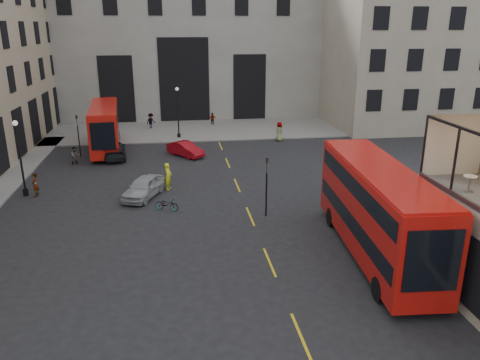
{
  "coord_description": "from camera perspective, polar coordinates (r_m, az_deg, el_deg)",
  "views": [
    {
      "loc": [
        -6.48,
        -14.66,
        11.41
      ],
      "look_at": [
        -2.89,
        10.33,
        3.0
      ],
      "focal_mm": 35.0,
      "sensor_mm": 36.0,
      "label": 1
    }
  ],
  "objects": [
    {
      "name": "ground",
      "position": [
        19.68,
        13.34,
        -17.59
      ],
      "size": [
        140.0,
        140.0,
        0.0
      ],
      "primitive_type": "plane",
      "color": "black",
      "rests_on": "ground"
    },
    {
      "name": "gateway",
      "position": [
        62.7,
        -7.12,
        16.45
      ],
      "size": [
        35.0,
        10.6,
        18.0
      ],
      "color": "#A19E96",
      "rests_on": "ground"
    },
    {
      "name": "building_right",
      "position": [
        60.72,
        18.47,
        16.57
      ],
      "size": [
        16.6,
        18.6,
        20.0
      ],
      "color": "#A59D85",
      "rests_on": "ground"
    },
    {
      "name": "pavement_far",
      "position": [
        53.87,
        -7.53,
        6.11
      ],
      "size": [
        40.0,
        12.0,
        0.12
      ],
      "primitive_type": "cube",
      "color": "slate",
      "rests_on": "ground"
    },
    {
      "name": "traffic_light_near",
      "position": [
        28.67,
        3.26,
        0.13
      ],
      "size": [
        0.16,
        0.2,
        3.8
      ],
      "color": "black",
      "rests_on": "ground"
    },
    {
      "name": "traffic_light_far",
      "position": [
        44.42,
        -19.16,
        5.74
      ],
      "size": [
        0.16,
        0.2,
        3.8
      ],
      "color": "black",
      "rests_on": "ground"
    },
    {
      "name": "street_lamp_a",
      "position": [
        35.48,
        -25.13,
        1.92
      ],
      "size": [
        0.36,
        0.36,
        5.33
      ],
      "color": "black",
      "rests_on": "ground"
    },
    {
      "name": "street_lamp_b",
      "position": [
        49.49,
        -7.56,
        7.77
      ],
      "size": [
        0.36,
        0.36,
        5.33
      ],
      "color": "black",
      "rests_on": "ground"
    },
    {
      "name": "bus_near",
      "position": [
        24.6,
        16.39,
        -3.17
      ],
      "size": [
        3.52,
        12.08,
        4.76
      ],
      "color": "#AD100C",
      "rests_on": "ground"
    },
    {
      "name": "bus_far",
      "position": [
        46.19,
        -16.16,
        6.45
      ],
      "size": [
        3.46,
        10.87,
        4.27
      ],
      "color": "red",
      "rests_on": "ground"
    },
    {
      "name": "car_a",
      "position": [
        32.99,
        -11.68,
        -0.87
      ],
      "size": [
        3.25,
        4.59,
        1.45
      ],
      "primitive_type": "imported",
      "rotation": [
        0.0,
        0.0,
        -0.4
      ],
      "color": "#9DA0A4",
      "rests_on": "ground"
    },
    {
      "name": "car_b",
      "position": [
        42.88,
        -6.67,
        3.77
      ],
      "size": [
        3.51,
        3.95,
        1.3
      ],
      "primitive_type": "imported",
      "rotation": [
        0.0,
        0.0,
        0.66
      ],
      "color": "#9A0912",
      "rests_on": "ground"
    },
    {
      "name": "car_c",
      "position": [
        43.5,
        -15.12,
        3.57
      ],
      "size": [
        2.67,
        5.26,
        1.46
      ],
      "primitive_type": "imported",
      "rotation": [
        0.0,
        0.0,
        3.27
      ],
      "color": "black",
      "rests_on": "ground"
    },
    {
      "name": "bicycle",
      "position": [
        30.52,
        -8.91,
        -2.93
      ],
      "size": [
        1.66,
        1.15,
        0.83
      ],
      "primitive_type": "imported",
      "rotation": [
        0.0,
        0.0,
        1.15
      ],
      "color": "gray",
      "rests_on": "ground"
    },
    {
      "name": "cyclist",
      "position": [
        34.24,
        -8.75,
        0.47
      ],
      "size": [
        0.66,
        0.82,
        1.96
      ],
      "primitive_type": "imported",
      "rotation": [
        0.0,
        0.0,
        1.28
      ],
      "color": "#F1FF1A",
      "rests_on": "ground"
    },
    {
      "name": "pedestrian_a",
      "position": [
        42.46,
        -19.46,
        2.84
      ],
      "size": [
        0.92,
        0.84,
        1.53
      ],
      "primitive_type": "imported",
      "rotation": [
        0.0,
        0.0,
        0.43
      ],
      "color": "gray",
      "rests_on": "ground"
    },
    {
      "name": "pedestrian_b",
      "position": [
        54.64,
        -10.8,
        7.03
      ],
      "size": [
        1.34,
        1.3,
        1.83
      ],
      "primitive_type": "imported",
      "rotation": [
        0.0,
        0.0,
        0.73
      ],
      "color": "gray",
      "rests_on": "ground"
    },
    {
      "name": "pedestrian_c",
      "position": [
        55.88,
        -3.37,
        7.41
      ],
      "size": [
        0.97,
        0.69,
        1.53
      ],
      "primitive_type": "imported",
      "rotation": [
        0.0,
        0.0,
        3.54
      ],
      "color": "gray",
      "rests_on": "ground"
    },
    {
      "name": "pedestrian_d",
      "position": [
        48.33,
        4.81,
        5.9
      ],
      "size": [
        1.0,
        1.14,
        1.97
      ],
      "primitive_type": "imported",
      "rotation": [
        0.0,
        0.0,
        2.04
      ],
      "color": "gray",
      "rests_on": "ground"
    },
    {
      "name": "pedestrian_e",
      "position": [
        35.48,
        -23.7,
        -0.54
      ],
      "size": [
        0.42,
        0.62,
        1.65
      ],
      "primitive_type": "imported",
      "rotation": [
        0.0,
        0.0,
        4.68
      ],
      "color": "gray",
      "rests_on": "ground"
    },
    {
      "name": "cafe_table_far",
      "position": [
        22.17,
        26.22,
        -0.13
      ],
      "size": [
        0.58,
        0.58,
        0.72
      ],
      "color": "beige",
      "rests_on": "cafe_floor"
    }
  ]
}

